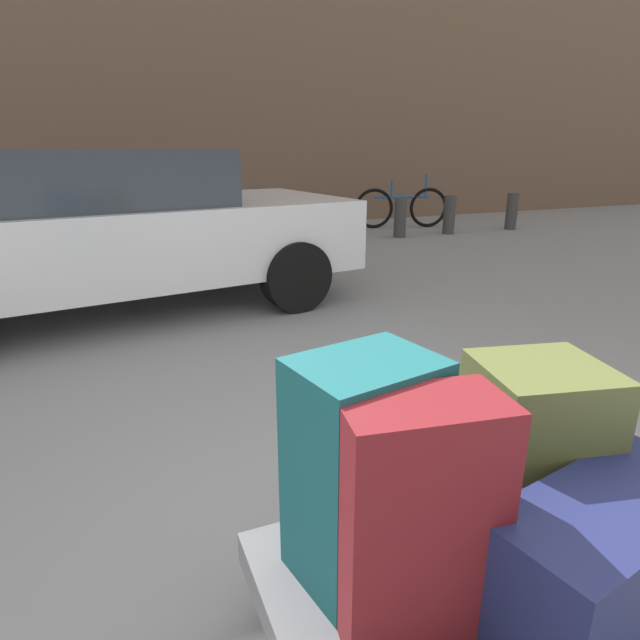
% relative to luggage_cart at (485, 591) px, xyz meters
% --- Properties ---
extents(luggage_cart, '(1.19, 0.80, 0.34)m').
position_rel_luggage_cart_xyz_m(luggage_cart, '(0.00, 0.00, 0.00)').
color(luggage_cart, '#4C4C51').
rests_on(luggage_cart, ground_plane).
extents(suitcase_charcoal_rear_right, '(0.58, 0.44, 0.26)m').
position_rel_luggage_cart_xyz_m(suitcase_charcoal_rear_right, '(0.22, 0.11, 0.20)').
color(suitcase_charcoal_rear_right, '#2D2D33').
rests_on(suitcase_charcoal_rear_right, luggage_cart).
extents(duffel_bag_navy_front_left, '(0.68, 0.39, 0.33)m').
position_rel_luggage_cart_xyz_m(duffel_bag_navy_front_left, '(0.16, -0.20, 0.23)').
color(duffel_bag_navy_front_left, '#191E47').
rests_on(duffel_bag_navy_front_left, luggage_cart).
extents(suitcase_maroon_rear_left, '(0.39, 0.26, 0.59)m').
position_rel_luggage_cart_xyz_m(suitcase_maroon_rear_left, '(-0.28, -0.05, 0.37)').
color(suitcase_maroon_rear_left, maroon).
rests_on(suitcase_maroon_rear_left, luggage_cart).
extents(suitcase_teal_stacked_top, '(0.40, 0.33, 0.61)m').
position_rel_luggage_cart_xyz_m(suitcase_teal_stacked_top, '(-0.31, 0.15, 0.37)').
color(suitcase_teal_stacked_top, '#144C51').
rests_on(suitcase_teal_stacked_top, luggage_cart).
extents(duffel_bag_olive_topmost_pile, '(0.41, 0.39, 0.27)m').
position_rel_luggage_cart_xyz_m(duffel_bag_olive_topmost_pile, '(0.22, 0.11, 0.46)').
color(duffel_bag_olive_topmost_pile, '#4C5128').
rests_on(duffel_bag_olive_topmost_pile, suitcase_charcoal_rear_right).
extents(parked_car, '(4.52, 2.42, 1.42)m').
position_rel_luggage_cart_xyz_m(parked_car, '(-0.89, 4.11, 0.49)').
color(parked_car, silver).
rests_on(parked_car, ground_plane).
extents(bicycle_leaning, '(1.72, 0.48, 0.96)m').
position_rel_luggage_cart_xyz_m(bicycle_leaning, '(4.28, 7.66, 0.10)').
color(bicycle_leaning, black).
rests_on(bicycle_leaning, ground_plane).
extents(bollard_kerb_near, '(0.20, 0.20, 0.64)m').
position_rel_luggage_cart_xyz_m(bollard_kerb_near, '(2.20, 6.72, 0.05)').
color(bollard_kerb_near, '#383838').
rests_on(bollard_kerb_near, ground_plane).
extents(bollard_kerb_mid, '(0.20, 0.20, 0.64)m').
position_rel_luggage_cart_xyz_m(bollard_kerb_mid, '(3.70, 6.72, 0.05)').
color(bollard_kerb_mid, '#383838').
rests_on(bollard_kerb_mid, ground_plane).
extents(bollard_kerb_far, '(0.20, 0.20, 0.64)m').
position_rel_luggage_cart_xyz_m(bollard_kerb_far, '(4.67, 6.72, 0.05)').
color(bollard_kerb_far, '#383838').
rests_on(bollard_kerb_far, ground_plane).
extents(bollard_corner, '(0.20, 0.20, 0.64)m').
position_rel_luggage_cart_xyz_m(bollard_corner, '(6.02, 6.72, 0.05)').
color(bollard_corner, '#383838').
rests_on(bollard_corner, ground_plane).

